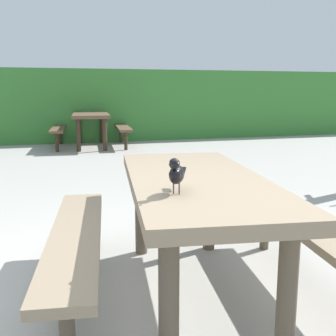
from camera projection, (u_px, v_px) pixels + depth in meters
The scene contains 5 objects.
ground_plane at pixel (147, 328), 2.17m from camera, with size 60.00×60.00×0.00m, color #A3A099.
hedge_wall at pixel (66, 105), 10.49m from camera, with size 28.00×1.95×1.73m, color #387A33.
picnic_table_foreground at pixel (195, 207), 2.44m from camera, with size 1.89×1.92×0.74m.
bird_grackle at pixel (176, 173), 1.96m from camera, with size 0.16×0.26×0.18m.
picnic_table_mid_left at pixel (91, 122), 9.05m from camera, with size 1.82×1.86×0.74m.
Camera 1 is at (-0.44, -1.93, 1.23)m, focal length 44.12 mm.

